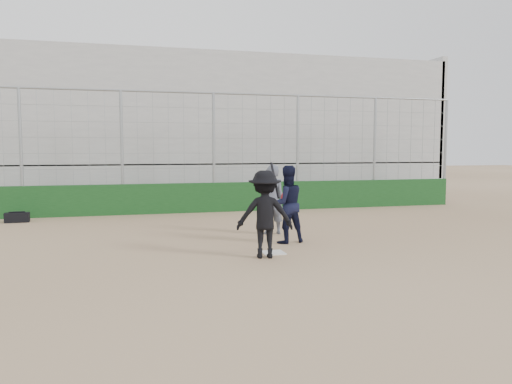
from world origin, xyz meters
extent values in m
plane|color=#826346|center=(0.00, 0.00, 0.00)|extent=(90.00, 90.00, 0.00)
cube|color=white|center=(0.00, 0.00, 0.01)|extent=(0.44, 0.44, 0.02)
cube|color=#133B16|center=(0.00, 7.00, 0.50)|extent=(18.00, 0.25, 1.00)
cylinder|color=gray|center=(0.00, 7.00, 2.00)|extent=(0.10, 0.10, 4.00)
cylinder|color=gray|center=(9.00, 7.00, 2.00)|extent=(0.10, 0.10, 4.00)
cylinder|color=gray|center=(0.00, 7.00, 4.00)|extent=(18.00, 0.07, 0.07)
cube|color=#A0A0A0|center=(0.00, 11.95, 0.80)|extent=(20.00, 6.70, 1.60)
cube|color=#A0A0A0|center=(0.00, 11.95, 3.70)|extent=(20.00, 6.70, 4.20)
cube|color=#A0A0A0|center=(10.00, 11.95, 2.90)|extent=(0.25, 6.70, 6.10)
cylinder|color=gray|center=(0.00, 15.10, 6.80)|extent=(20.00, 0.06, 0.06)
imported|color=black|center=(-0.28, -0.33, 0.86)|extent=(1.23, 0.86, 1.73)
cylinder|color=black|center=(-0.03, -0.18, 1.52)|extent=(0.07, 0.57, 0.71)
imported|color=black|center=(0.62, 0.98, 0.58)|extent=(0.98, 0.84, 1.16)
sphere|color=maroon|center=(0.62, 0.98, 1.05)|extent=(0.28, 0.28, 0.28)
imported|color=#505665|center=(0.63, 2.24, 0.79)|extent=(0.66, 0.45, 1.58)
cube|color=black|center=(-6.00, 6.04, 0.14)|extent=(0.67, 0.30, 0.28)
cylinder|color=black|center=(-6.00, 6.04, 0.30)|extent=(0.43, 0.05, 0.04)
camera|label=1|loc=(-2.93, -9.70, 2.15)|focal=35.00mm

